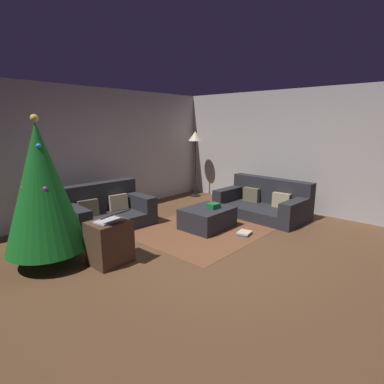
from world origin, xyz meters
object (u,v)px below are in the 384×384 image
at_px(gift_box, 213,206).
at_px(corner_lamp, 195,141).
at_px(couch_right, 264,203).
at_px(couch_left, 105,211).
at_px(book_stack, 244,233).
at_px(ottoman, 207,218).
at_px(christmas_tree, 42,188).
at_px(side_table, 110,242).
at_px(tv_remote, 217,206).
at_px(laptop, 111,218).

bearing_deg(gift_box, corner_lamp, 48.53).
bearing_deg(couch_right, couch_left, 57.23).
distance_m(book_stack, corner_lamp, 3.34).
xyz_separation_m(couch_left, corner_lamp, (2.94, 0.34, 1.15)).
relative_size(couch_left, ottoman, 1.81).
height_order(gift_box, christmas_tree, christmas_tree).
height_order(ottoman, corner_lamp, corner_lamp).
bearing_deg(couch_right, ottoman, 78.36).
distance_m(couch_right, side_table, 3.47).
distance_m(ottoman, christmas_tree, 2.82).
bearing_deg(tv_remote, couch_left, 121.13).
xyz_separation_m(gift_box, book_stack, (0.08, -0.63, -0.39)).
distance_m(side_table, book_stack, 2.32).
xyz_separation_m(ottoman, tv_remote, (0.20, -0.06, 0.20)).
distance_m(couch_left, christmas_tree, 1.81).
height_order(couch_left, gift_box, couch_left).
bearing_deg(christmas_tree, ottoman, -14.93).
distance_m(side_table, corner_lamp, 4.33).
relative_size(couch_right, book_stack, 6.87).
distance_m(couch_left, gift_box, 2.01).
height_order(couch_left, couch_right, couch_left).
bearing_deg(couch_right, side_table, 85.55).
bearing_deg(corner_lamp, laptop, -154.30).
height_order(ottoman, christmas_tree, christmas_tree).
distance_m(couch_left, ottoman, 1.91).
distance_m(ottoman, corner_lamp, 2.84).
height_order(tv_remote, corner_lamp, corner_lamp).
height_order(couch_left, corner_lamp, corner_lamp).
distance_m(laptop, book_stack, 2.36).
bearing_deg(couch_left, ottoman, 132.09).
xyz_separation_m(couch_right, side_table, (-3.44, 0.46, 0.03)).
xyz_separation_m(couch_right, ottoman, (-1.41, 0.37, -0.08)).
distance_m(tv_remote, christmas_tree, 2.97).
height_order(tv_remote, book_stack, tv_remote).
relative_size(side_table, laptop, 1.43).
height_order(couch_left, book_stack, couch_left).
distance_m(ottoman, side_table, 2.03).
bearing_deg(book_stack, couch_right, 14.83).
bearing_deg(side_table, corner_lamp, 24.92).
xyz_separation_m(tv_remote, side_table, (-2.22, 0.14, -0.09)).
xyz_separation_m(couch_right, tv_remote, (-1.22, 0.32, 0.11)).
bearing_deg(corner_lamp, couch_left, -173.35).
distance_m(christmas_tree, corner_lamp, 4.53).
height_order(gift_box, tv_remote, gift_box).
relative_size(tv_remote, side_table, 0.27).
xyz_separation_m(couch_left, couch_right, (2.59, -1.88, -0.02)).
bearing_deg(gift_box, couch_left, 127.90).
relative_size(couch_left, book_stack, 5.95).
bearing_deg(christmas_tree, laptop, -48.91).
bearing_deg(christmas_tree, couch_right, -14.89).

